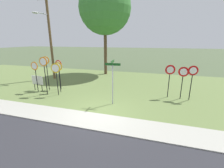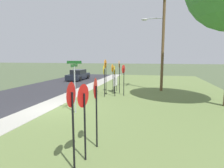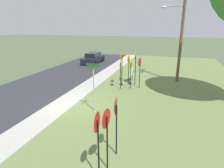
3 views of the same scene
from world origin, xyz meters
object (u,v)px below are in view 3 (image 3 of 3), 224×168
object	(u,v)px
notice_board	(131,73)
parked_hatchback_near	(93,58)
stop_sign_far_left	(131,68)
yield_sign_near_right	(116,113)
yield_sign_far_left	(106,126)
stop_sign_near_left	(122,61)
stop_sign_center_tall	(120,67)
stop_sign_far_right	(135,62)
street_name_post	(94,83)
utility_pole	(181,26)
stop_sign_near_right	(140,66)
yield_sign_near_left	(97,131)
stop_sign_far_center	(129,63)

from	to	relation	value
notice_board	parked_hatchback_near	bearing A→B (deg)	-133.67
stop_sign_far_left	yield_sign_near_right	bearing A→B (deg)	1.16
yield_sign_far_left	stop_sign_near_left	bearing A→B (deg)	-162.56
yield_sign_far_left	stop_sign_far_left	bearing A→B (deg)	-167.16
stop_sign_far_left	stop_sign_center_tall	xyz separation A→B (m)	(0.31, -0.74, 0.04)
stop_sign_far_left	stop_sign_far_right	bearing A→B (deg)	166.55
yield_sign_near_right	street_name_post	size ratio (longest dim) A/B	0.83
stop_sign_near_left	parked_hatchback_near	distance (m)	10.92
stop_sign_far_left	stop_sign_center_tall	distance (m)	0.81
parked_hatchback_near	street_name_post	bearing A→B (deg)	22.90
yield_sign_far_left	street_name_post	size ratio (longest dim) A/B	0.81
yield_sign_near_right	parked_hatchback_near	size ratio (longest dim) A/B	0.52
utility_pole	yield_sign_near_right	bearing A→B (deg)	-11.54
stop_sign_near_right	utility_pole	distance (m)	5.02
stop_sign_center_tall	yield_sign_near_left	distance (m)	9.40
stop_sign_far_left	notice_board	distance (m)	2.07
notice_board	stop_sign_center_tall	bearing A→B (deg)	-6.70
stop_sign_far_left	yield_sign_near_right	world-z (taller)	stop_sign_far_left
stop_sign_center_tall	yield_sign_far_left	distance (m)	8.89
stop_sign_far_right	yield_sign_near_left	bearing A→B (deg)	-4.43
stop_sign_far_center	notice_board	world-z (taller)	stop_sign_far_center
stop_sign_near_right	street_name_post	size ratio (longest dim) A/B	0.86
yield_sign_near_left	notice_board	bearing A→B (deg)	-178.36
stop_sign_near_right	notice_board	xyz separation A→B (m)	(-1.44, -0.95, -0.92)
stop_sign_far_left	yield_sign_far_left	xyz separation A→B (m)	(9.01, 1.08, -0.02)
stop_sign_near_right	utility_pole	world-z (taller)	utility_pole
yield_sign_near_left	parked_hatchback_near	size ratio (longest dim) A/B	0.53
stop_sign_near_left	stop_sign_far_center	world-z (taller)	stop_sign_near_left
stop_sign_near_left	stop_sign_far_right	distance (m)	1.18
notice_board	stop_sign_far_left	bearing A→B (deg)	14.14
street_name_post	utility_pole	distance (m)	9.70
street_name_post	stop_sign_far_left	bearing A→B (deg)	162.70
stop_sign_far_right	yield_sign_near_right	size ratio (longest dim) A/B	1.17
stop_sign_center_tall	stop_sign_far_right	bearing A→B (deg)	141.03
yield_sign_near_right	parked_hatchback_near	bearing A→B (deg)	-162.91
yield_sign_far_left	street_name_post	bearing A→B (deg)	-146.66
utility_pole	parked_hatchback_near	distance (m)	12.93
street_name_post	utility_pole	world-z (taller)	utility_pole
yield_sign_far_left	street_name_post	distance (m)	4.85
stop_sign_near_left	street_name_post	size ratio (longest dim) A/B	1.00
stop_sign_far_center	yield_sign_near_right	world-z (taller)	stop_sign_far_center
yield_sign_near_left	notice_board	world-z (taller)	yield_sign_near_left
yield_sign_near_left	yield_sign_far_left	size ratio (longest dim) A/B	1.05
yield_sign_near_left	utility_pole	bearing A→B (deg)	164.08
parked_hatchback_near	stop_sign_center_tall	bearing A→B (deg)	33.18
stop_sign_near_left	yield_sign_near_left	bearing A→B (deg)	10.34
yield_sign_far_left	yield_sign_near_right	bearing A→B (deg)	-179.53
stop_sign_near_right	stop_sign_far_left	world-z (taller)	stop_sign_near_right
stop_sign_far_left	stop_sign_center_tall	bearing A→B (deg)	-74.21
stop_sign_near_left	street_name_post	xyz separation A→B (m)	(5.28, -0.29, -0.35)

